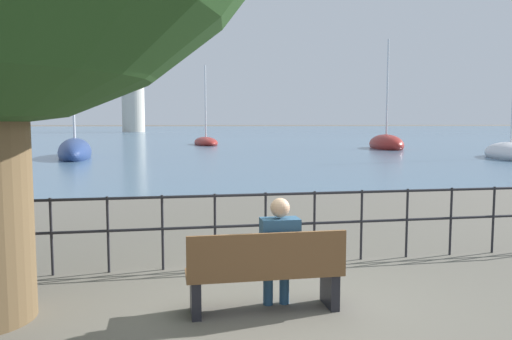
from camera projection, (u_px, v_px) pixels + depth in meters
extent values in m
plane|color=#605B51|center=(264.00, 310.00, 5.45)|extent=(1000.00, 1000.00, 0.00)
cube|color=slate|center=(168.00, 129.00, 160.75)|extent=(600.00, 300.00, 0.01)
cube|color=brown|center=(264.00, 272.00, 5.41)|extent=(1.69, 0.45, 0.05)
cube|color=brown|center=(268.00, 254.00, 5.19)|extent=(1.69, 0.04, 0.45)
cube|color=black|center=(195.00, 296.00, 5.30)|extent=(0.10, 0.41, 0.40)
cube|color=black|center=(330.00, 288.00, 5.57)|extent=(0.10, 0.41, 0.40)
cylinder|color=navy|center=(268.00, 285.00, 5.60)|extent=(0.11, 0.11, 0.45)
cylinder|color=navy|center=(284.00, 284.00, 5.63)|extent=(0.11, 0.11, 0.45)
cube|color=navy|center=(278.00, 263.00, 5.50)|extent=(0.35, 0.26, 0.14)
cube|color=navy|center=(280.00, 244.00, 5.39)|extent=(0.42, 0.24, 0.57)
sphere|color=tan|center=(280.00, 208.00, 5.36)|extent=(0.21, 0.21, 0.21)
cylinder|color=black|center=(51.00, 237.00, 6.64)|extent=(0.04, 0.04, 1.05)
cylinder|color=black|center=(108.00, 235.00, 6.77)|extent=(0.04, 0.04, 1.05)
cylinder|color=black|center=(163.00, 233.00, 6.90)|extent=(0.04, 0.04, 1.05)
cylinder|color=black|center=(215.00, 231.00, 7.03)|extent=(0.04, 0.04, 1.05)
cylinder|color=black|center=(266.00, 229.00, 7.16)|extent=(0.04, 0.04, 1.05)
cylinder|color=black|center=(314.00, 227.00, 7.29)|extent=(0.04, 0.04, 1.05)
cylinder|color=black|center=(361.00, 225.00, 7.42)|extent=(0.04, 0.04, 1.05)
cylinder|color=black|center=(407.00, 223.00, 7.55)|extent=(0.04, 0.04, 1.05)
cylinder|color=black|center=(451.00, 221.00, 7.68)|extent=(0.04, 0.04, 1.05)
cylinder|color=black|center=(493.00, 220.00, 7.81)|extent=(0.04, 0.04, 1.05)
cylinder|color=black|center=(240.00, 195.00, 7.05)|extent=(10.93, 0.04, 0.04)
cylinder|color=black|center=(241.00, 226.00, 7.09)|extent=(10.93, 0.04, 0.04)
ellipsoid|color=silver|center=(511.00, 154.00, 28.79)|extent=(4.17, 6.32, 1.34)
ellipsoid|color=maroon|center=(206.00, 143.00, 46.59)|extent=(2.45, 6.46, 1.05)
cylinder|color=silver|center=(205.00, 102.00, 46.23)|extent=(0.14, 0.14, 6.81)
ellipsoid|color=navy|center=(75.00, 152.00, 29.44)|extent=(2.89, 7.99, 1.64)
cylinder|color=silver|center=(72.00, 64.00, 28.96)|extent=(0.14, 0.14, 9.29)
ellipsoid|color=maroon|center=(386.00, 145.00, 39.53)|extent=(3.16, 6.22, 1.62)
cylinder|color=silver|center=(387.00, 89.00, 39.12)|extent=(0.14, 0.14, 7.74)
cylinder|color=beige|center=(133.00, 91.00, 110.44)|extent=(4.93, 4.93, 18.35)
cylinder|color=#2D2D33|center=(132.00, 43.00, 109.47)|extent=(3.45, 3.45, 2.24)
cone|color=#4C1E19|center=(132.00, 34.00, 109.28)|extent=(3.95, 3.95, 1.79)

